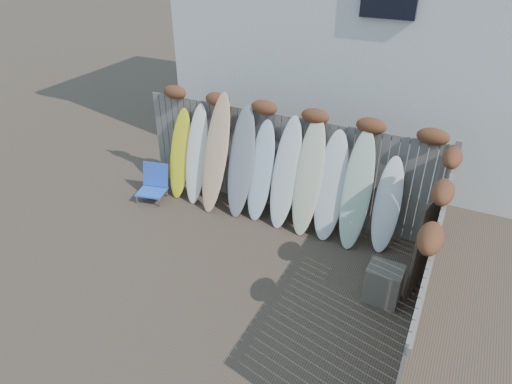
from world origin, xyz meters
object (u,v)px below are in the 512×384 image
at_px(lattice_panel, 427,240).
at_px(surfboard_0, 180,154).
at_px(beach_chair, 154,183).
at_px(wooden_crate, 383,284).

height_order(lattice_panel, surfboard_0, surfboard_0).
height_order(beach_chair, surfboard_0, surfboard_0).
xyz_separation_m(beach_chair, surfboard_0, (0.43, 0.44, 0.58)).
bearing_deg(wooden_crate, lattice_panel, 54.93).
bearing_deg(surfboard_0, wooden_crate, -17.38).
height_order(beach_chair, lattice_panel, lattice_panel).
bearing_deg(beach_chair, lattice_panel, -2.98).
bearing_deg(lattice_panel, beach_chair, -171.75).
relative_size(beach_chair, surfboard_0, 0.38).
bearing_deg(lattice_panel, wooden_crate, -113.85).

